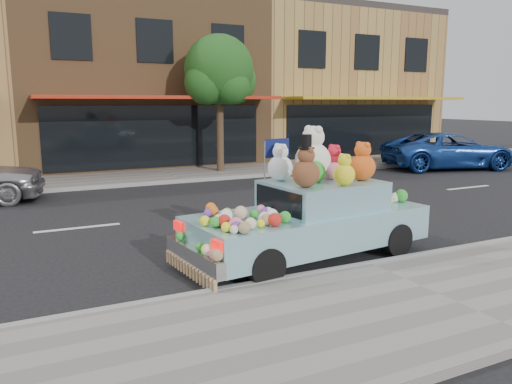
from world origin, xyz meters
TOP-DOWN VIEW (x-y plane):
  - ground at (0.00, 0.00)m, footprint 120.00×120.00m
  - near_sidewalk at (0.00, -6.50)m, footprint 60.00×3.00m
  - far_sidewalk at (0.00, 6.50)m, footprint 60.00×3.00m
  - near_kerb at (0.00, -5.00)m, footprint 60.00×0.12m
  - far_kerb at (0.00, 5.00)m, footprint 60.00×0.12m
  - storefront_mid at (0.00, 11.97)m, footprint 10.00×9.80m
  - storefront_right at (10.00, 11.97)m, footprint 10.00×9.80m
  - street_tree at (2.03, 6.55)m, footprint 3.00×2.70m
  - car_blue at (11.05, 3.71)m, footprint 5.84×3.84m
  - art_car at (-0.52, -3.99)m, footprint 4.64×2.22m

SIDE VIEW (x-z plane):
  - ground at x=0.00m, z-range 0.00..0.00m
  - near_sidewalk at x=0.00m, z-range 0.00..0.12m
  - far_sidewalk at x=0.00m, z-range 0.00..0.12m
  - near_kerb at x=0.00m, z-range 0.00..0.13m
  - far_kerb at x=0.00m, z-range 0.00..0.13m
  - car_blue at x=11.05m, z-range 0.00..1.49m
  - art_car at x=-0.52m, z-range -0.35..1.96m
  - storefront_mid at x=0.00m, z-range -0.01..7.29m
  - storefront_right at x=10.00m, z-range -0.01..7.29m
  - street_tree at x=2.03m, z-range 1.08..6.30m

